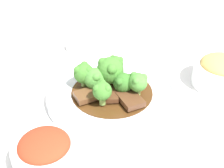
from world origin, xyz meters
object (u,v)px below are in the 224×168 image
Objects in this scene: sauce_dish at (82,45)px; broccoli_floret_2 at (102,91)px; beef_strip_0 at (96,77)px; serving_spoon at (127,67)px; broccoli_floret_3 at (116,63)px; side_bowl_kimchi at (45,152)px; broccoli_floret_5 at (84,73)px; beef_strip_1 at (131,82)px; broccoli_floret_6 at (138,82)px; broccoli_floret_4 at (110,70)px; main_plate at (112,94)px; broccoli_floret_0 at (123,82)px; side_bowl_appetizer at (221,71)px; beef_strip_3 at (111,93)px; beef_strip_4 at (87,95)px; broccoli_floret_1 at (95,78)px; beef_strip_2 at (130,99)px.

broccoli_floret_2 is at bearing 156.35° from sauce_dish.
serving_spoon reaches higher than beef_strip_0.
beef_strip_0 is at bearing 157.84° from sauce_dish.
broccoli_floret_3 reaches higher than sauce_dish.
broccoli_floret_3 is 0.26m from side_bowl_kimchi.
side_bowl_kimchi is at bearing 129.23° from broccoli_floret_5.
broccoli_floret_2 is (-0.02, 0.08, 0.02)m from beef_strip_1.
broccoli_floret_6 is 0.58× the size of sauce_dish.
main_plate is at bearing 154.85° from broccoli_floret_4.
broccoli_floret_0 is 0.24m from sauce_dish.
broccoli_floret_4 is (-0.03, -0.01, 0.03)m from beef_strip_0.
side_bowl_appetizer is (-0.14, -0.25, -0.02)m from broccoli_floret_5.
beef_strip_1 reaches higher than beef_strip_3.
beef_strip_1 is 0.10m from beef_strip_4.
broccoli_floret_5 reaches higher than sauce_dish.
broccoli_floret_1 is at bearing 39.49° from broccoli_floret_6.
broccoli_floret_5 is at bearing 55.45° from broccoli_floret_4.
broccoli_floret_6 reaches higher than main_plate.
broccoli_floret_0 is at bearing -100.24° from beef_strip_3.
serving_spoon is 0.17m from sauce_dish.
broccoli_floret_3 is at bearing -70.00° from beef_strip_4.
broccoli_floret_6 is (-0.09, -0.03, 0.03)m from beef_strip_0.
sauce_dish is (0.17, 0.01, -0.02)m from serving_spoon.
beef_strip_1 and beef_strip_2 have the same top height.
main_plate is 0.07m from broccoli_floret_3.
beef_strip_4 is 0.07m from broccoli_floret_4.
beef_strip_4 is at bearing 103.66° from serving_spoon.
main_plate is at bearing 35.31° from broccoli_floret_6.
broccoli_floret_2 is (-0.01, 0.05, 0.01)m from broccoli_floret_0.
broccoli_floret_5 reaches higher than side_bowl_appetizer.
side_bowl_appetizer is 1.38× the size of sauce_dish.
beef_strip_3 is 1.35× the size of broccoli_floret_0.
side_bowl_appetizer is (-0.14, -0.17, -0.01)m from broccoli_floret_3.
beef_strip_2 is 1.42× the size of broccoli_floret_3.
broccoli_floret_0 is 0.21m from side_bowl_appetizer.
broccoli_floret_0 is at bearing 67.86° from side_bowl_appetizer.
broccoli_floret_6 is 0.25× the size of serving_spoon.
serving_spoon reaches higher than beef_strip_1.
beef_strip_0 is 0.30× the size of serving_spoon.
beef_strip_4 is 0.62× the size of sauce_dish.
beef_strip_0 is 1.05× the size of beef_strip_3.
broccoli_floret_0 is at bearing -73.51° from side_bowl_kimchi.
main_plate is at bearing -67.64° from side_bowl_kimchi.
beef_strip_1 is at bearing -73.06° from side_bowl_kimchi.
side_bowl_appetizer is at bearing -112.14° from broccoli_floret_0.
broccoli_floret_5 reaches higher than side_bowl_kimchi.
side_bowl_appetizer reaches higher than main_plate.
beef_strip_3 is at bearing -158.13° from broccoli_floret_5.
serving_spoon reaches higher than main_plate.
main_plate is at bearing -134.14° from broccoli_floret_1.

